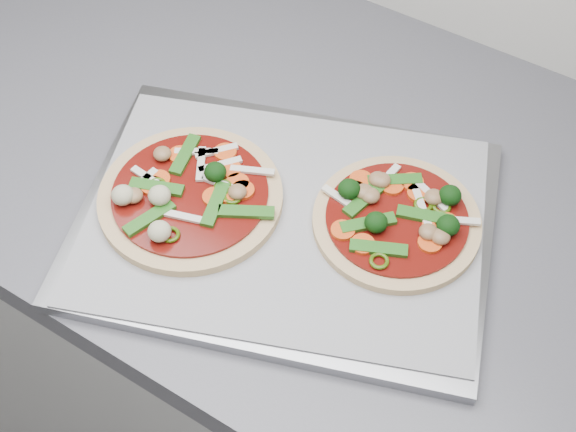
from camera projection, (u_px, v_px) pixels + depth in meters
The scene contains 4 objects.
baking_tray at pixel (285, 223), 0.85m from camera, with size 0.43×0.32×0.01m, color gray.
parchment at pixel (285, 218), 0.84m from camera, with size 0.41×0.30×0.00m, color #99999E.
pizza_left at pixel (189, 195), 0.85m from camera, with size 0.23×0.23×0.03m.
pizza_right at pixel (397, 217), 0.83m from camera, with size 0.25×0.25×0.03m.
Camera 1 is at (-0.18, 0.78, 1.58)m, focal length 50.00 mm.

